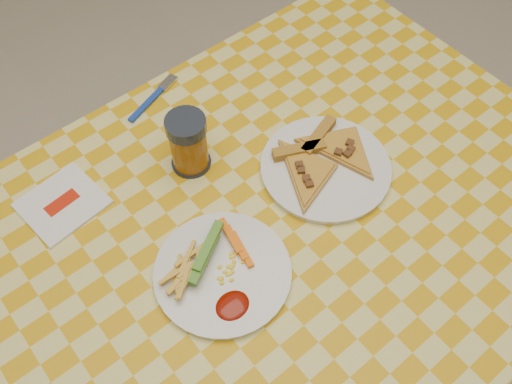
# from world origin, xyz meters

# --- Properties ---
(ground) EXTENTS (8.00, 8.00, 0.00)m
(ground) POSITION_xyz_m (0.00, 0.00, 0.00)
(ground) COLOR beige
(ground) RESTS_ON ground
(table) EXTENTS (1.28, 0.88, 0.76)m
(table) POSITION_xyz_m (0.00, 0.00, 0.68)
(table) COLOR silver
(table) RESTS_ON ground
(plate_left) EXTENTS (0.28, 0.28, 0.01)m
(plate_left) POSITION_xyz_m (-0.10, -0.02, 0.76)
(plate_left) COLOR silver
(plate_left) RESTS_ON table
(plate_right) EXTENTS (0.30, 0.30, 0.01)m
(plate_right) POSITION_xyz_m (0.19, 0.03, 0.76)
(plate_right) COLOR silver
(plate_right) RESTS_ON table
(fries_veggies) EXTENTS (0.18, 0.16, 0.04)m
(fries_veggies) POSITION_xyz_m (-0.11, -0.01, 0.78)
(fries_veggies) COLOR gold
(fries_veggies) RESTS_ON plate_left
(pizza_slices) EXTENTS (0.28, 0.23, 0.02)m
(pizza_slices) POSITION_xyz_m (0.19, 0.04, 0.78)
(pizza_slices) COLOR #BD8A3A
(pizza_slices) RESTS_ON plate_right
(drink_glass) EXTENTS (0.08, 0.08, 0.12)m
(drink_glass) POSITION_xyz_m (-0.00, 0.20, 0.82)
(drink_glass) COLOR black
(drink_glass) RESTS_ON table
(napkin) EXTENTS (0.15, 0.14, 0.01)m
(napkin) POSITION_xyz_m (-0.24, 0.28, 0.76)
(napkin) COLOR white
(napkin) RESTS_ON table
(fork) EXTENTS (0.15, 0.07, 0.01)m
(fork) POSITION_xyz_m (0.04, 0.39, 0.76)
(fork) COLOR #163499
(fork) RESTS_ON table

